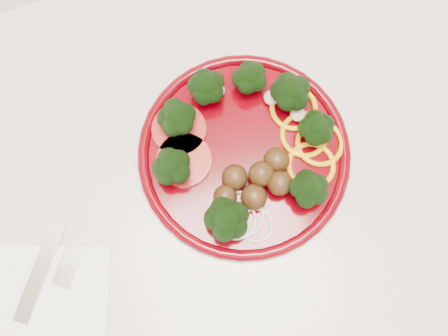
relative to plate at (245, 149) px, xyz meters
name	(u,v)px	position (x,y,z in m)	size (l,w,h in m)	color
counter	(214,224)	(-0.05, -0.01, -0.47)	(2.40, 0.60, 0.90)	white
plate	(245,149)	(0.00, 0.00, 0.00)	(0.26, 0.26, 0.06)	#4D0006
napkin	(31,323)	(-0.30, -0.10, -0.02)	(0.18, 0.18, 0.00)	white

